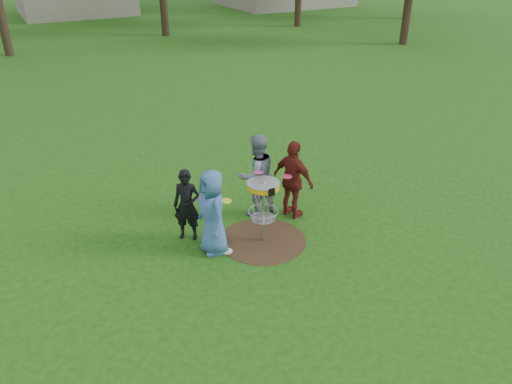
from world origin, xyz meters
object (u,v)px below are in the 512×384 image
player_black (187,205)px  player_maroon (293,180)px  player_blue (213,212)px  player_grey (256,175)px  disc_golf_basket (263,197)px

player_black → player_maroon: 2.40m
player_blue → player_black: size_ratio=1.14×
player_grey → player_maroon: (0.63, -0.51, -0.05)m
player_black → player_blue: bearing=-32.6°
player_blue → player_maroon: size_ratio=0.98×
player_black → disc_golf_basket: size_ratio=1.11×
player_blue → player_grey: bearing=123.4°
player_maroon → disc_golf_basket: player_maroon is taller
player_maroon → player_grey: bearing=32.0°
player_blue → player_black: player_blue is taller
player_grey → player_maroon: 0.82m
player_black → player_grey: (1.74, 0.24, 0.17)m
player_maroon → disc_golf_basket: size_ratio=1.30×
player_blue → disc_golf_basket: 1.06m
player_grey → player_blue: bearing=29.5°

